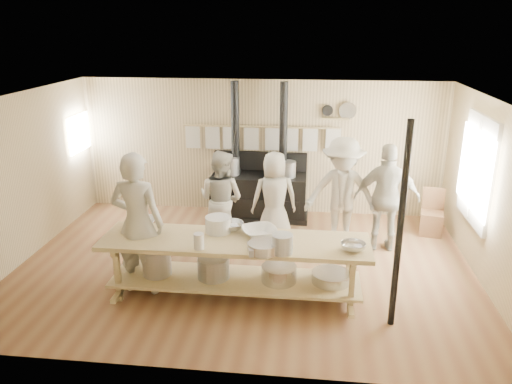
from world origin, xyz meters
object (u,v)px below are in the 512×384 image
(cook_far_left, at_px, (138,224))
(cook_left, at_px, (221,199))
(prep_table, at_px, (234,262))
(cook_by_window, at_px, (342,193))
(stove, at_px, (259,191))
(cook_right, at_px, (387,198))
(chair, at_px, (431,221))
(cook_center, at_px, (274,198))
(roasting_pan, at_px, (265,249))

(cook_far_left, bearing_deg, cook_left, -113.19)
(prep_table, distance_m, cook_by_window, 2.40)
(stove, bearing_deg, cook_right, -28.79)
(prep_table, xyz_separation_m, chair, (3.16, 2.53, -0.28))
(cook_far_left, distance_m, cook_center, 2.54)
(cook_far_left, relative_size, cook_by_window, 1.07)
(cook_far_left, relative_size, cook_left, 1.22)
(stove, distance_m, cook_center, 1.24)
(prep_table, relative_size, cook_right, 2.00)
(stove, bearing_deg, roasting_pan, -82.48)
(chair, relative_size, roasting_pan, 1.96)
(roasting_pan, bearing_deg, chair, 46.45)
(cook_by_window, xyz_separation_m, roasting_pan, (-1.07, -2.15, -0.04))
(cook_center, distance_m, roasting_pan, 2.21)
(cook_right, height_order, cook_by_window, cook_by_window)
(prep_table, bearing_deg, cook_far_left, 178.92)
(cook_center, relative_size, chair, 1.93)
(stove, bearing_deg, prep_table, -90.04)
(cook_left, bearing_deg, cook_right, -154.26)
(stove, relative_size, roasting_pan, 6.19)
(cook_far_left, distance_m, roasting_pan, 1.81)
(cook_far_left, bearing_deg, stove, -109.02)
(stove, distance_m, cook_right, 2.57)
(prep_table, bearing_deg, chair, 38.66)
(cook_left, distance_m, cook_right, 2.71)
(cook_far_left, height_order, cook_center, cook_far_left)
(cook_left, bearing_deg, stove, -86.60)
(cook_left, xyz_separation_m, chair, (3.63, 0.90, -0.59))
(prep_table, xyz_separation_m, cook_left, (-0.47, 1.63, 0.31))
(cook_far_left, relative_size, cook_right, 1.12)
(cook_center, bearing_deg, cook_far_left, 33.66)
(stove, relative_size, cook_by_window, 1.38)
(cook_far_left, height_order, cook_left, cook_far_left)
(prep_table, relative_size, cook_far_left, 1.79)
(prep_table, bearing_deg, cook_left, 106.16)
(cook_far_left, height_order, cook_right, cook_far_left)
(cook_right, bearing_deg, chair, -139.92)
(prep_table, relative_size, cook_left, 2.17)
(cook_left, relative_size, cook_center, 1.04)
(stove, xyz_separation_m, prep_table, (-0.00, -3.02, -0.00))
(cook_far_left, xyz_separation_m, chair, (4.49, 2.50, -0.76))
(roasting_pan, bearing_deg, cook_by_window, 63.64)
(cook_center, distance_m, cook_right, 1.84)
(cook_center, bearing_deg, chair, 179.83)
(cook_far_left, xyz_separation_m, cook_center, (1.72, 1.85, -0.21))
(stove, bearing_deg, cook_left, -108.81)
(stove, distance_m, cook_left, 1.50)
(cook_right, bearing_deg, roasting_pan, 51.74)
(stove, relative_size, chair, 3.15)
(stove, distance_m, cook_far_left, 3.31)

